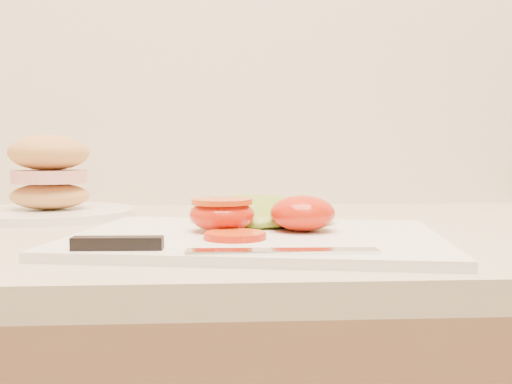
{
  "coord_description": "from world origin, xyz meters",
  "views": [
    {
      "loc": [
        -0.41,
        0.92,
        1.03
      ],
      "look_at": [
        -0.37,
        1.55,
        0.99
      ],
      "focal_mm": 40.0,
      "sensor_mm": 36.0,
      "label": 1
    }
  ],
  "objects": [
    {
      "name": "sandwich_plate",
      "position": [
        -0.67,
        1.81,
        0.98
      ],
      "size": [
        0.26,
        0.26,
        0.13
      ],
      "rotation": [
        0.0,
        0.0,
        0.07
      ],
      "color": "white",
      "rests_on": "counter"
    },
    {
      "name": "knife",
      "position": [
        -0.45,
        1.44,
        0.94
      ],
      "size": [
        0.28,
        0.05,
        0.01
      ],
      "rotation": [
        0.0,
        0.0,
        -0.03
      ],
      "color": "silver",
      "rests_on": "cutting_board"
    },
    {
      "name": "tomato_slice_0",
      "position": [
        -0.4,
        1.51,
        0.94
      ],
      "size": [
        0.06,
        0.06,
        0.01
      ],
      "primitive_type": "cylinder",
      "color": "#CA4F11",
      "rests_on": "cutting_board"
    },
    {
      "name": "tomato_half_dome",
      "position": [
        -0.32,
        1.56,
        0.96
      ],
      "size": [
        0.07,
        0.07,
        0.04
      ],
      "primitive_type": "ellipsoid",
      "color": "red",
      "rests_on": "cutting_board"
    },
    {
      "name": "lettuce_leaf_0",
      "position": [
        -0.37,
        1.63,
        0.96
      ],
      "size": [
        0.19,
        0.17,
        0.03
      ],
      "primitive_type": "ellipsoid",
      "rotation": [
        0.0,
        0.0,
        -0.49
      ],
      "color": "#80AF2E",
      "rests_on": "cutting_board"
    },
    {
      "name": "cutting_board",
      "position": [
        -0.37,
        1.54,
        0.94
      ],
      "size": [
        0.44,
        0.35,
        0.01
      ],
      "primitive_type": "cube",
      "rotation": [
        0.0,
        0.0,
        -0.17
      ],
      "color": "white",
      "rests_on": "counter"
    },
    {
      "name": "tomato_half_cut",
      "position": [
        -0.41,
        1.56,
        0.96
      ],
      "size": [
        0.07,
        0.07,
        0.04
      ],
      "color": "red",
      "rests_on": "cutting_board"
    },
    {
      "name": "lettuce_leaf_1",
      "position": [
        -0.32,
        1.63,
        0.95
      ],
      "size": [
        0.12,
        0.09,
        0.03
      ],
      "primitive_type": "ellipsoid",
      "rotation": [
        0.0,
        0.0,
        0.04
      ],
      "color": "#80AF2E",
      "rests_on": "cutting_board"
    }
  ]
}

